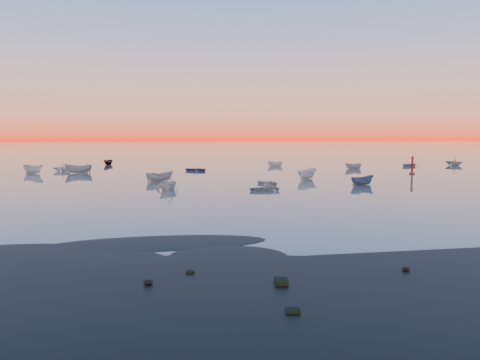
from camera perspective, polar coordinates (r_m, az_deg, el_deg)
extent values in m
plane|color=#665C55|center=(126.66, -7.27, 2.60)|extent=(600.00, 600.00, 0.00)
imported|color=gray|center=(65.96, -9.79, -0.14)|extent=(2.51, 4.16, 1.34)
cylinder|color=#4E1110|center=(81.74, 20.23, 0.72)|extent=(0.89, 0.89, 0.30)
cylinder|color=#4E1110|center=(81.65, 20.26, 1.59)|extent=(0.32, 0.32, 2.57)
cone|color=#4E1110|center=(81.57, 20.30, 2.66)|extent=(0.59, 0.59, 0.49)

